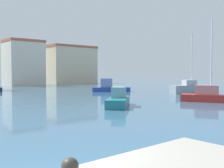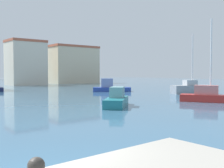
{
  "view_description": "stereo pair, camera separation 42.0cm",
  "coord_description": "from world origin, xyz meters",
  "px_view_note": "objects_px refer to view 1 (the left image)",
  "views": [
    {
      "loc": [
        -2.28,
        -4.88,
        2.56
      ],
      "look_at": [
        16.91,
        17.76,
        1.29
      ],
      "focal_mm": 43.94,
      "sensor_mm": 36.0,
      "label": 1
    },
    {
      "loc": [
        -1.96,
        -5.15,
        2.56
      ],
      "look_at": [
        16.91,
        17.76,
        1.29
      ],
      "focal_mm": 43.94,
      "sensor_mm": 36.0,
      "label": 2
    }
  ],
  "objects_px": {
    "motorboat_teal_far_left": "(118,100)",
    "sailboat_red_far_right": "(210,95)",
    "motorboat_blue_mid_harbor": "(110,87)",
    "sailboat_grey_outer_mooring": "(191,88)"
  },
  "relations": [
    {
      "from": "motorboat_teal_far_left",
      "to": "sailboat_red_far_right",
      "type": "height_order",
      "value": "sailboat_red_far_right"
    },
    {
      "from": "motorboat_teal_far_left",
      "to": "sailboat_red_far_right",
      "type": "bearing_deg",
      "value": -18.92
    },
    {
      "from": "motorboat_teal_far_left",
      "to": "motorboat_blue_mid_harbor",
      "type": "relative_size",
      "value": 0.81
    },
    {
      "from": "motorboat_teal_far_left",
      "to": "sailboat_red_far_right",
      "type": "distance_m",
      "value": 8.58
    },
    {
      "from": "sailboat_red_far_right",
      "to": "sailboat_grey_outer_mooring",
      "type": "xyz_separation_m",
      "value": [
        6.94,
        6.48,
        0.06
      ]
    },
    {
      "from": "motorboat_teal_far_left",
      "to": "sailboat_grey_outer_mooring",
      "type": "distance_m",
      "value": 15.51
    },
    {
      "from": "sailboat_red_far_right",
      "to": "sailboat_grey_outer_mooring",
      "type": "distance_m",
      "value": 9.5
    },
    {
      "from": "sailboat_red_far_right",
      "to": "motorboat_blue_mid_harbor",
      "type": "bearing_deg",
      "value": 84.06
    },
    {
      "from": "sailboat_red_far_right",
      "to": "motorboat_blue_mid_harbor",
      "type": "relative_size",
      "value": 1.45
    },
    {
      "from": "sailboat_red_far_right",
      "to": "motorboat_blue_mid_harbor",
      "type": "xyz_separation_m",
      "value": [
        1.61,
        15.49,
        -0.01
      ]
    }
  ]
}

